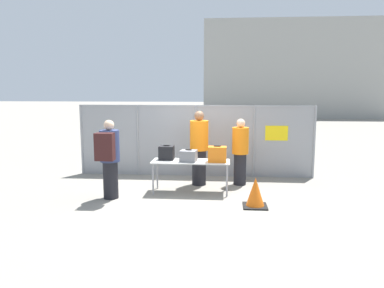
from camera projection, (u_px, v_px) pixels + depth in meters
name	position (u px, v px, depth m)	size (l,w,h in m)	color
ground_plane	(189.00, 194.00, 8.58)	(120.00, 120.00, 0.00)	gray
fence_section	(196.00, 139.00, 10.22)	(6.44, 0.07, 1.95)	gray
inspection_table	(191.00, 163.00, 8.58)	(1.78, 0.68, 0.75)	#B2B2AD
suitcase_black	(167.00, 153.00, 8.70)	(0.35, 0.30, 0.35)	black
suitcase_grey	(188.00, 156.00, 8.49)	(0.40, 0.37, 0.28)	slate
suitcase_orange	(217.00, 154.00, 8.42)	(0.42, 0.28, 0.37)	orange
traveler_hooded	(109.00, 156.00, 8.05)	(0.43, 0.66, 1.73)	black
security_worker_near	(199.00, 147.00, 9.26)	(0.46, 0.46, 1.85)	black
security_worker_far	(240.00, 151.00, 9.29)	(0.41, 0.41, 1.65)	black
utility_trailer	(213.00, 155.00, 11.53)	(4.36, 2.04, 0.61)	white
distant_hangar	(287.00, 72.00, 34.61)	(14.91, 10.24, 7.91)	#999993
traffic_cone	(255.00, 193.00, 7.59)	(0.49, 0.49, 0.61)	black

